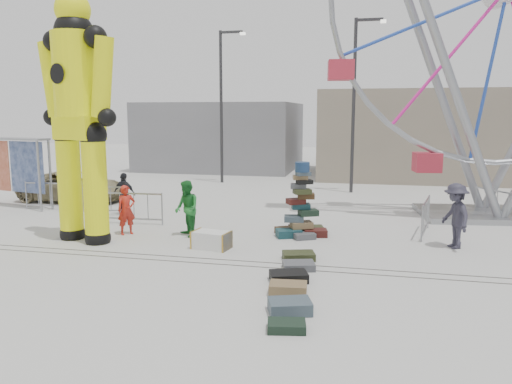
% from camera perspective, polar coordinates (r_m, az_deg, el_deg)
% --- Properties ---
extents(ground, '(90.00, 90.00, 0.00)m').
position_cam_1_polar(ground, '(12.11, -5.86, -9.00)').
color(ground, '#9E9E99').
rests_on(ground, ground).
extents(track_line_near, '(40.00, 0.04, 0.01)m').
position_cam_1_polar(track_line_near, '(12.66, -5.00, -8.17)').
color(track_line_near, '#47443F').
rests_on(track_line_near, ground).
extents(track_line_far, '(40.00, 0.04, 0.01)m').
position_cam_1_polar(track_line_far, '(13.02, -4.46, -7.67)').
color(track_line_far, '#47443F').
rests_on(track_line_far, ground).
extents(building_right, '(12.00, 8.00, 5.00)m').
position_cam_1_polar(building_right, '(31.12, 18.79, 6.25)').
color(building_right, gray).
rests_on(building_right, ground).
extents(building_left, '(10.00, 8.00, 4.40)m').
position_cam_1_polar(building_left, '(34.35, -3.84, 6.41)').
color(building_left, gray).
rests_on(building_left, ground).
extents(lamp_post_right, '(1.41, 0.25, 8.00)m').
position_cam_1_polar(lamp_post_right, '(23.94, 11.35, 10.61)').
color(lamp_post_right, '#2D2D30').
rests_on(lamp_post_right, ground).
extents(lamp_post_left, '(1.41, 0.25, 8.00)m').
position_cam_1_polar(lamp_post_left, '(27.02, -3.82, 10.56)').
color(lamp_post_left, '#2D2D30').
rests_on(lamp_post_left, ground).
extents(suitcase_tower, '(1.72, 1.48, 2.28)m').
position_cam_1_polar(suitcase_tower, '(15.39, 5.17, -2.64)').
color(suitcase_tower, '#163C43').
rests_on(suitcase_tower, ground).
extents(crash_test_dummy, '(2.88, 1.34, 7.27)m').
position_cam_1_polar(crash_test_dummy, '(15.24, -19.67, 8.85)').
color(crash_test_dummy, black).
rests_on(crash_test_dummy, ground).
extents(ferris_wheel, '(12.04, 3.59, 14.06)m').
position_cam_1_polar(ferris_wheel, '(19.98, 26.62, 17.26)').
color(ferris_wheel, gray).
rests_on(ferris_wheel, ground).
extents(banner_scaffold, '(3.89, 1.37, 2.78)m').
position_cam_1_polar(banner_scaffold, '(22.09, -26.38, 3.80)').
color(banner_scaffold, gray).
rests_on(banner_scaffold, ground).
extents(steamer_trunk, '(1.11, 0.76, 0.48)m').
position_cam_1_polar(steamer_trunk, '(14.00, -5.12, -5.48)').
color(steamer_trunk, silver).
rests_on(steamer_trunk, ground).
extents(row_case_0, '(0.93, 0.75, 0.20)m').
position_cam_1_polar(row_case_0, '(12.99, 4.90, -7.29)').
color(row_case_0, '#2F361B').
rests_on(row_case_0, ground).
extents(row_case_1, '(0.88, 0.74, 0.17)m').
position_cam_1_polar(row_case_1, '(12.23, 4.90, -8.38)').
color(row_case_1, '#4E5055').
rests_on(row_case_1, ground).
extents(row_case_2, '(0.96, 0.80, 0.21)m').
position_cam_1_polar(row_case_2, '(11.37, 3.75, -9.62)').
color(row_case_2, black).
rests_on(row_case_2, ground).
extents(row_case_3, '(0.82, 0.58, 0.22)m').
position_cam_1_polar(row_case_3, '(10.65, 3.69, -10.91)').
color(row_case_3, brown).
rests_on(row_case_3, ground).
extents(row_case_4, '(0.93, 0.78, 0.25)m').
position_cam_1_polar(row_case_4, '(9.68, 3.89, -12.91)').
color(row_case_4, '#3F4F5A').
rests_on(row_case_4, ground).
extents(row_case_5, '(0.73, 0.55, 0.16)m').
position_cam_1_polar(row_case_5, '(8.97, 3.52, -15.04)').
color(row_case_5, black).
rests_on(row_case_5, ground).
extents(barricade_dummy_a, '(2.00, 0.26, 1.10)m').
position_cam_1_polar(barricade_dummy_a, '(20.99, -22.47, -0.42)').
color(barricade_dummy_a, gray).
rests_on(barricade_dummy_a, ground).
extents(barricade_dummy_b, '(1.94, 0.69, 1.10)m').
position_cam_1_polar(barricade_dummy_b, '(19.23, -17.73, -0.96)').
color(barricade_dummy_b, gray).
rests_on(barricade_dummy_b, ground).
extents(barricade_dummy_c, '(2.00, 0.21, 1.10)m').
position_cam_1_polar(barricade_dummy_c, '(17.41, -13.78, -1.80)').
color(barricade_dummy_c, gray).
rests_on(barricade_dummy_c, ground).
extents(barricade_wheel_front, '(0.49, 1.98, 1.10)m').
position_cam_1_polar(barricade_wheel_front, '(16.30, 18.79, -2.75)').
color(barricade_wheel_front, gray).
rests_on(barricade_wheel_front, ground).
extents(barricade_wheel_back, '(1.10, 1.77, 1.10)m').
position_cam_1_polar(barricade_wheel_back, '(19.38, 25.80, -1.36)').
color(barricade_wheel_back, gray).
rests_on(barricade_wheel_back, ground).
extents(pedestrian_red, '(0.66, 0.66, 1.54)m').
position_cam_1_polar(pedestrian_red, '(15.96, -14.59, -2.00)').
color(pedestrian_red, '#B12419').
rests_on(pedestrian_red, ground).
extents(pedestrian_green, '(1.04, 1.06, 1.72)m').
position_cam_1_polar(pedestrian_green, '(15.32, -7.92, -1.89)').
color(pedestrian_green, '#1B6F28').
rests_on(pedestrian_green, ground).
extents(pedestrian_black, '(0.96, 0.50, 1.56)m').
position_cam_1_polar(pedestrian_black, '(19.09, -14.81, -0.20)').
color(pedestrian_black, black).
rests_on(pedestrian_black, ground).
extents(pedestrian_grey, '(1.04, 1.34, 1.83)m').
position_cam_1_polar(pedestrian_grey, '(14.92, 21.82, -2.54)').
color(pedestrian_grey, '#292735').
rests_on(pedestrian_grey, ground).
extents(parked_suv, '(4.60, 2.16, 1.27)m').
position_cam_1_polar(parked_suv, '(22.75, -20.19, 0.61)').
color(parked_suv, '#8F845C').
rests_on(parked_suv, ground).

